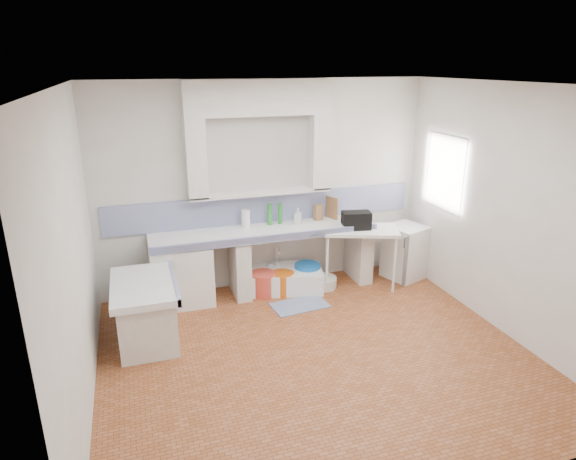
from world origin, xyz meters
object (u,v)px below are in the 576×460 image
object	(u,v)px
fridge	(405,252)
stove	(190,273)
sink	(281,280)
side_table	(359,257)

from	to	relation	value
fridge	stove	bearing A→B (deg)	157.10
sink	fridge	size ratio (longest dim) A/B	1.43
stove	side_table	world-z (taller)	stove
stove	side_table	size ratio (longest dim) A/B	0.79
sink	side_table	distance (m)	1.13
stove	sink	bearing A→B (deg)	1.50
fridge	side_table	bearing A→B (deg)	163.30
side_table	sink	bearing A→B (deg)	-170.15
stove	sink	xyz separation A→B (m)	(1.24, 0.00, -0.27)
sink	side_table	world-z (taller)	side_table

